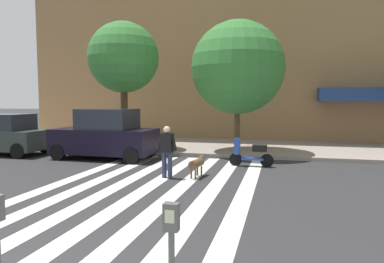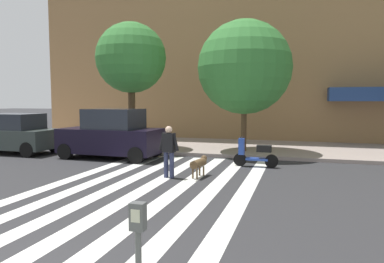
# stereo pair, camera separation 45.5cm
# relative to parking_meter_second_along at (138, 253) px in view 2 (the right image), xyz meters

# --- Properties ---
(ground_plane) EXTENTS (160.00, 160.00, 0.00)m
(ground_plane) POSITION_rel_parking_meter_second_along_xyz_m (-2.52, 6.28, -1.03)
(ground_plane) COLOR #2B2B2D
(sidewalk_far) EXTENTS (80.00, 6.00, 0.15)m
(sidewalk_far) POSITION_rel_parking_meter_second_along_xyz_m (-2.52, 14.89, -0.95)
(sidewalk_far) COLOR gray
(sidewalk_far) RESTS_ON ground_plane
(crosswalk_stripes) EXTENTS (5.85, 10.63, 0.01)m
(crosswalk_stripes) POSITION_rel_parking_meter_second_along_xyz_m (-2.63, 6.28, -1.03)
(crosswalk_stripes) COLOR silver
(crosswalk_stripes) RESTS_ON ground_plane
(parking_meter_second_along) EXTENTS (0.14, 0.11, 1.36)m
(parking_meter_second_along) POSITION_rel_parking_meter_second_along_xyz_m (0.00, 0.00, 0.00)
(parking_meter_second_along) COLOR #515456
(parking_meter_second_along) RESTS_ON sidewalk_near
(parked_car_near_curb) EXTENTS (4.32, 1.99, 1.83)m
(parked_car_near_curb) POSITION_rel_parking_meter_second_along_xyz_m (-11.34, 10.47, -0.14)
(parked_car_near_curb) COLOR #313A38
(parked_car_near_curb) RESTS_ON ground_plane
(parked_car_behind_first) EXTENTS (4.29, 2.09, 2.09)m
(parked_car_behind_first) POSITION_rel_parking_meter_second_along_xyz_m (-6.15, 10.46, -0.05)
(parked_car_behind_first) COLOR black
(parked_car_behind_first) RESTS_ON ground_plane
(parked_scooter) EXTENTS (1.63, 0.50, 1.11)m
(parked_scooter) POSITION_rel_parking_meter_second_along_xyz_m (-0.10, 10.19, -0.55)
(parked_scooter) COLOR black
(parked_scooter) RESTS_ON ground_plane
(street_tree_nearest) EXTENTS (3.34, 3.34, 5.97)m
(street_tree_nearest) POSITION_rel_parking_meter_second_along_xyz_m (-6.32, 12.73, 3.40)
(street_tree_nearest) COLOR #4C3823
(street_tree_nearest) RESTS_ON sidewalk_far
(street_tree_middle) EXTENTS (4.18, 4.18, 5.85)m
(street_tree_middle) POSITION_rel_parking_meter_second_along_xyz_m (-0.98, 13.16, 2.87)
(street_tree_middle) COLOR #4C3823
(street_tree_middle) RESTS_ON sidewalk_far
(pedestrian_dog_walker) EXTENTS (0.71, 0.30, 1.64)m
(pedestrian_dog_walker) POSITION_rel_parking_meter_second_along_xyz_m (-2.50, 7.53, -0.10)
(pedestrian_dog_walker) COLOR #282D4C
(pedestrian_dog_walker) RESTS_ON ground_plane
(dog_on_leash) EXTENTS (0.37, 1.14, 0.65)m
(dog_on_leash) POSITION_rel_parking_meter_second_along_xyz_m (-1.62, 7.91, -0.59)
(dog_on_leash) COLOR brown
(dog_on_leash) RESTS_ON ground_plane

